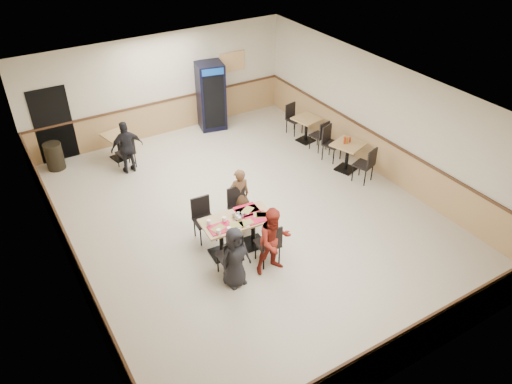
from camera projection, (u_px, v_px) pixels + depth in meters
ground at (247, 216)px, 11.76m from camera, size 10.00×10.00×0.00m
room_shell at (256, 133)px, 14.00m from camera, size 10.00×10.00×10.00m
main_table at (237, 229)px, 10.48m from camera, size 1.54×0.85×0.80m
main_chairs at (235, 231)px, 10.48m from camera, size 1.44×1.84×1.02m
diner_woman_left at (235, 257)px, 9.56m from camera, size 0.69×0.49×1.33m
diner_woman_right at (274, 241)px, 9.83m from camera, size 0.78×0.63×1.50m
diner_man_opposite at (239, 196)px, 11.25m from camera, size 0.54×0.39×1.37m
lone_diner at (127, 147)px, 13.01m from camera, size 0.86×0.36×1.46m
tabletop_clutter at (240, 218)px, 10.32m from camera, size 1.38×0.76×0.12m
side_table_near at (348, 152)px, 13.20m from camera, size 0.94×0.94×0.80m
side_table_near_chair_south at (364, 164)px, 12.76m from camera, size 0.59×0.59×1.01m
side_table_near_chair_north at (332, 143)px, 13.66m from camera, size 0.59×0.59×1.01m
side_table_far at (306, 126)px, 14.57m from camera, size 0.81×0.81×0.74m
side_table_far_chair_south at (319, 135)px, 14.17m from camera, size 0.51×0.51×0.94m
side_table_far_chair_north at (295, 119)px, 15.01m from camera, size 0.51×0.51×0.94m
condiment_caddy at (347, 140)px, 13.02m from camera, size 0.23×0.06×0.20m
back_table at (118, 142)px, 13.74m from camera, size 0.83×0.83×0.74m
back_table_chair_lone at (125, 152)px, 13.34m from camera, size 0.52×0.52×0.94m
pepsi_cooler at (211, 96)px, 15.05m from camera, size 0.91×0.91×2.05m
trash_bin at (54, 156)px, 13.35m from camera, size 0.47×0.47×0.74m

